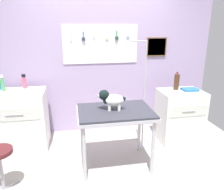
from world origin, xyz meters
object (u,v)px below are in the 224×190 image
object	(u,v)px
counter_left	(20,120)
grooming_arm	(143,101)
cabinet_right	(179,116)
soda_bottle	(177,81)
dog	(111,99)
grooming_table	(115,116)

from	to	relation	value
counter_left	grooming_arm	bearing A→B (deg)	-11.05
cabinet_right	soda_bottle	xyz separation A→B (m)	(-0.05, 0.10, 0.56)
grooming_arm	dog	bearing A→B (deg)	-147.32
dog	counter_left	world-z (taller)	dog
grooming_arm	counter_left	size ratio (longest dim) A/B	1.83
grooming_table	grooming_arm	bearing A→B (deg)	36.32
grooming_table	dog	xyz separation A→B (m)	(-0.05, 0.01, 0.22)
dog	cabinet_right	distance (m)	1.42
grooming_arm	cabinet_right	bearing A→B (deg)	10.61
soda_bottle	dog	bearing A→B (deg)	-153.57
grooming_arm	dog	xyz separation A→B (m)	(-0.55, -0.35, 0.17)
dog	cabinet_right	size ratio (longest dim) A/B	0.43
counter_left	grooming_table	bearing A→B (deg)	-28.33
cabinet_right	dog	bearing A→B (deg)	-158.61
counter_left	cabinet_right	distance (m)	2.54
dog	cabinet_right	bearing A→B (deg)	21.39
grooming_arm	cabinet_right	size ratio (longest dim) A/B	1.94
grooming_arm	cabinet_right	distance (m)	0.77
grooming_table	cabinet_right	bearing A→B (deg)	22.80
counter_left	soda_bottle	distance (m)	2.54
grooming_table	soda_bottle	size ratio (longest dim) A/B	3.35
counter_left	cabinet_right	bearing A→B (deg)	-5.32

